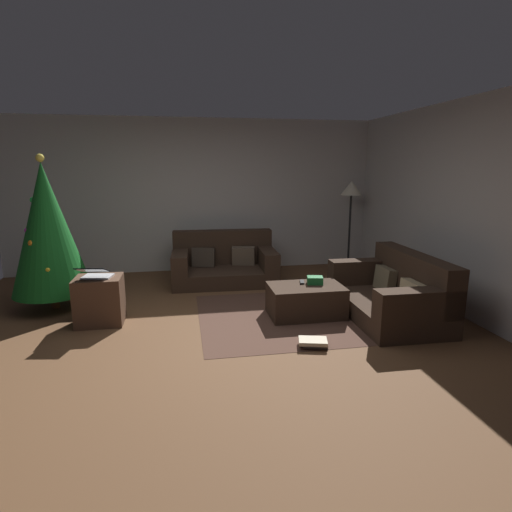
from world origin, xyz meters
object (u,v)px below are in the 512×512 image
Objects in this scene: corner_lamp at (351,195)px; gift_box at (315,280)px; side_table at (100,300)px; ottoman at (306,301)px; book_stack at (314,343)px; couch_right at (394,293)px; christmas_tree at (47,229)px; laptop at (96,274)px; couch_left at (224,263)px; tv_remote at (302,282)px.

gift_box is at bearing -122.05° from corner_lamp.
ottoman is at bearing -4.16° from side_table.
side_table reaches higher than ottoman.
couch_right is at bearing 29.09° from book_stack.
corner_lamp reaches higher than side_table.
book_stack is at bearing -30.65° from christmas_tree.
laptop reaches higher than ottoman.
laptop is at bearing 85.56° from couch_right.
ottoman reaches higher than book_stack.
corner_lamp is (3.87, 2.01, 0.72)m from laptop.
side_table is at bearing 46.47° from couch_left.
laptop is at bearing -152.55° from corner_lamp.
side_table is (-1.61, -1.59, -0.01)m from couch_left.
corner_lamp reaches higher than ottoman.
couch_right is (1.88, -1.98, 0.01)m from couch_left.
gift_box is 0.10× the size of christmas_tree.
gift_box is 2.58m from laptop.
ottoman is 1.61× the size of side_table.
ottoman is 2.69× the size of book_stack.
gift_box is 2.57m from side_table.
couch_left reaches higher than couch_right.
couch_left reaches higher than side_table.
couch_right is 5.06× the size of book_stack.
laptop is (-0.01, -0.06, 0.33)m from side_table.
corner_lamp is (3.86, 1.96, 1.05)m from side_table.
side_table is 0.33m from laptop.
ottoman is at bearing 79.69° from couch_right.
christmas_tree reaches higher than tv_remote.
gift_box is 1.07m from book_stack.
tv_remote is at bearing -1.19° from side_table.
gift_box is 0.57× the size of book_stack.
couch_right is at bearing -6.34° from side_table.
side_table is (-2.42, 0.05, -0.11)m from tv_remote.
corner_lamp is at bearing -8.14° from couch_right.
christmas_tree is at bearing -164.14° from corner_lamp.
couch_left is 1.83m from tv_remote.
gift_box is at bearing -2.70° from side_table.
corner_lamp is at bearing 15.86° from christmas_tree.
tv_remote is at bearing 0.13° from laptop.
book_stack is at bearing -101.44° from ottoman.
couch_left is 2.26m from side_table.
couch_right is 4.37m from christmas_tree.
couch_right is 1.44m from book_stack.
corner_lamp is (4.55, 1.29, 0.29)m from christmas_tree.
laptop is 1.26× the size of book_stack.
ottoman is 4.75× the size of gift_box.
gift_box is (-0.92, 0.27, 0.13)m from couch_right.
couch_left reaches higher than ottoman.
ottoman is (-1.05, 0.21, -0.10)m from couch_right.
side_table is at bearing -44.19° from christmas_tree.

